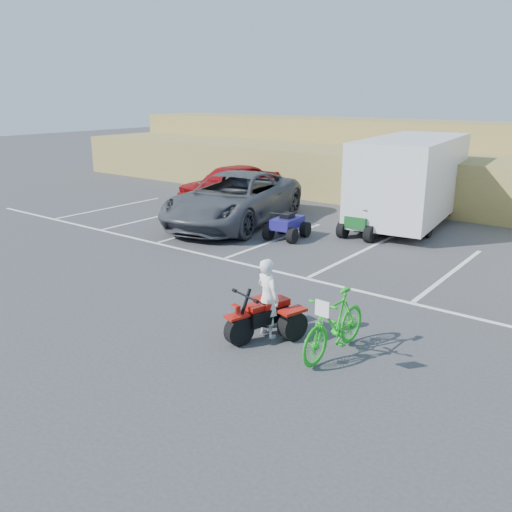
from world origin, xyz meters
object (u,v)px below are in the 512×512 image
Objects in this scene: grey_pickup at (234,199)px; quad_atv_blue at (287,238)px; cargo_trailer at (411,178)px; rider at (268,298)px; quad_atv_green at (363,237)px; red_car at (230,183)px; green_dirt_bike at (335,324)px; red_trike_atv at (261,337)px.

grey_pickup reaches higher than quad_atv_blue.
rider is at bearing -88.39° from cargo_trailer.
cargo_trailer is 5.05m from quad_atv_blue.
cargo_trailer is at bearing 56.08° from quad_atv_blue.
quad_atv_green is (-1.89, 7.76, -0.76)m from rider.
cargo_trailer is at bearing 81.36° from quad_atv_green.
quad_atv_green reaches higher than quad_atv_blue.
cargo_trailer is (7.55, 0.65, 0.82)m from red_car.
quad_atv_green is (1.83, 1.63, 0.00)m from quad_atv_blue.
grey_pickup is 4.11× the size of quad_atv_green.
green_dirt_bike is (1.37, 0.08, -0.18)m from rider.
quad_atv_blue is at bearing -23.41° from grey_pickup.
quad_atv_green is (4.42, 1.11, -0.88)m from grey_pickup.
rider is (0.04, 0.14, 0.76)m from red_trike_atv.
green_dirt_bike is (1.41, 0.22, 0.57)m from red_trike_atv.
grey_pickup is (-6.26, 6.80, 0.88)m from red_trike_atv.
rider is 0.33× the size of red_car.
green_dirt_bike is at bearing -30.84° from red_car.
green_dirt_bike is at bearing -160.91° from rider.
cargo_trailer reaches higher than rider.
red_car is 7.62m from cargo_trailer.
green_dirt_bike is 8.36m from quad_atv_green.
red_car is (-10.43, 9.65, 0.20)m from green_dirt_bike.
red_trike_atv is 1.07× the size of quad_atv_blue.
rider is 1.39m from green_dirt_bike.
quad_atv_green is (7.17, -1.97, -0.77)m from red_car.
quad_atv_blue is 2.45m from quad_atv_green.
grey_pickup reaches higher than rider.
red_trike_atv is at bearing -168.47° from green_dirt_bike.
red_trike_atv is 10.75m from cargo_trailer.
quad_atv_blue is (-5.09, 6.06, -0.57)m from green_dirt_bike.
grey_pickup reaches higher than quad_atv_green.
rider is at bearing -76.68° from quad_atv_green.
rider is at bearing -58.65° from grey_pickup.
green_dirt_bike is at bearing -81.03° from cargo_trailer.
green_dirt_bike is at bearing -67.35° from quad_atv_green.
rider reaches higher than quad_atv_blue.
cargo_trailer reaches higher than red_car.
rider is 9.16m from grey_pickup.
grey_pickup is at bearing -148.77° from cargo_trailer.
green_dirt_bike is 1.24× the size of quad_atv_green.
rider is at bearing -35.12° from red_car.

